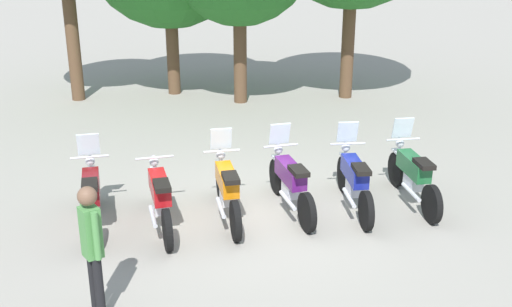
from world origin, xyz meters
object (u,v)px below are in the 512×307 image
motorcycle_2 (227,188)px  motorcycle_3 (290,181)px  motorcycle_0 (92,195)px  motorcycle_1 (160,197)px  motorcycle_5 (413,174)px  person_0 (92,243)px  motorcycle_4 (354,179)px

motorcycle_2 → motorcycle_3: bearing=-86.5°
motorcycle_0 → motorcycle_1: (1.08, -0.17, -0.01)m
motorcycle_5 → person_0: (-5.04, -2.80, 0.51)m
motorcycle_5 → person_0: person_0 is taller
motorcycle_0 → motorcycle_5: 5.42m
motorcycle_3 → motorcycle_2: bearing=89.1°
motorcycle_4 → motorcycle_5: 1.09m
motorcycle_4 → motorcycle_1: bearing=96.8°
motorcycle_0 → person_0: bearing=-178.5°
motorcycle_0 → motorcycle_5: size_ratio=1.00×
motorcycle_4 → person_0: (-3.96, -2.69, 0.51)m
person_0 → motorcycle_0: bearing=68.9°
motorcycle_5 → motorcycle_2: bearing=92.0°
motorcycle_1 → motorcycle_4: size_ratio=1.00×
motorcycle_4 → person_0: 4.81m
motorcycle_2 → person_0: size_ratio=1.26×
motorcycle_2 → motorcycle_4: same height
motorcycle_3 → person_0: 3.99m
motorcycle_0 → motorcycle_4: (4.34, 0.13, 0.00)m
motorcycle_1 → motorcycle_4: 3.27m
motorcycle_3 → motorcycle_5: bearing=-97.2°
motorcycle_0 → motorcycle_4: size_ratio=1.00×
motorcycle_3 → motorcycle_4: bearing=-101.1°
motorcycle_4 → motorcycle_5: size_ratio=1.00×
motorcycle_5 → motorcycle_1: bearing=93.6°
motorcycle_3 → motorcycle_4: size_ratio=0.99×
motorcycle_2 → motorcycle_5: 3.26m
motorcycle_0 → motorcycle_3: same height
motorcycle_0 → motorcycle_2: same height
motorcycle_0 → motorcycle_5: (5.42, 0.23, 0.00)m
person_0 → motorcycle_5: bearing=-0.5°
motorcycle_5 → motorcycle_3: bearing=89.9°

